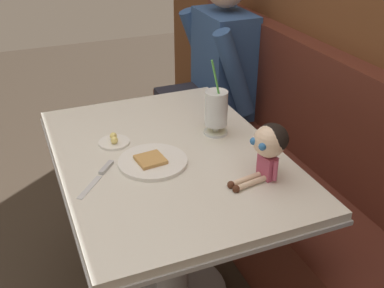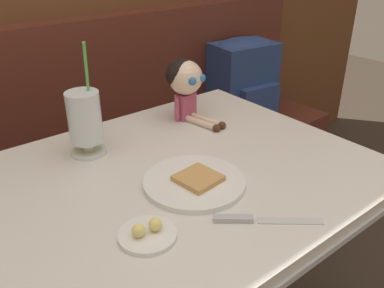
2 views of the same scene
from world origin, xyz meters
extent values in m
cube|color=brown|center=(0.00, 1.05, 1.20)|extent=(4.40, 0.08, 2.40)
cube|color=#512319|center=(0.00, 0.77, 0.23)|extent=(2.60, 0.48, 0.45)
cube|color=#512319|center=(0.00, 0.96, 0.73)|extent=(2.60, 0.10, 0.55)
cube|color=silver|center=(0.00, 0.18, 0.72)|extent=(1.10, 0.80, 0.03)
cube|color=#B7BABF|center=(0.00, 0.18, 0.70)|extent=(1.11, 0.81, 0.02)
cylinder|color=#A5A8AD|center=(0.00, 0.18, 0.37)|extent=(0.14, 0.14, 0.65)
cylinder|color=white|center=(0.04, 0.10, 0.75)|extent=(0.25, 0.25, 0.01)
cube|color=tan|center=(0.05, 0.09, 0.76)|extent=(0.10, 0.10, 0.01)
cylinder|color=silver|center=(-0.09, 0.41, 0.74)|extent=(0.10, 0.10, 0.01)
cylinder|color=silver|center=(-0.09, 0.41, 0.77)|extent=(0.03, 0.03, 0.03)
cylinder|color=silver|center=(-0.09, 0.41, 0.85)|extent=(0.09, 0.09, 0.14)
cylinder|color=#E0DB6B|center=(-0.09, 0.41, 0.84)|extent=(0.08, 0.08, 0.12)
cylinder|color=#51B74C|center=(-0.07, 0.41, 0.95)|extent=(0.02, 0.05, 0.22)
cylinder|color=white|center=(-0.15, 0.01, 0.74)|extent=(0.12, 0.12, 0.01)
sphere|color=#F4E07A|center=(-0.17, 0.01, 0.76)|extent=(0.03, 0.03, 0.03)
sphere|color=#F4E07A|center=(-0.14, 0.01, 0.76)|extent=(0.03, 0.03, 0.03)
cube|color=silver|center=(0.11, -0.14, 0.74)|extent=(0.12, 0.10, 0.00)
cube|color=#B2B5BA|center=(0.02, -0.06, 0.75)|extent=(0.08, 0.07, 0.01)
cube|color=#B74C6B|center=(0.28, 0.44, 0.78)|extent=(0.07, 0.05, 0.08)
sphere|color=beige|center=(0.28, 0.44, 0.88)|extent=(0.11, 0.11, 0.11)
ellipsoid|color=black|center=(0.27, 0.45, 0.89)|extent=(0.13, 0.12, 0.10)
sphere|color=#2D6BB2|center=(0.26, 0.38, 0.88)|extent=(0.03, 0.03, 0.03)
sphere|color=#2D6BB2|center=(0.31, 0.39, 0.88)|extent=(0.03, 0.03, 0.03)
cylinder|color=beige|center=(0.28, 0.35, 0.75)|extent=(0.04, 0.12, 0.02)
cylinder|color=beige|center=(0.30, 0.36, 0.75)|extent=(0.04, 0.12, 0.02)
sphere|color=#4C2819|center=(0.29, 0.30, 0.75)|extent=(0.03, 0.03, 0.03)
sphere|color=#4C2819|center=(0.31, 0.30, 0.75)|extent=(0.03, 0.03, 0.03)
cylinder|color=#B74C6B|center=(0.24, 0.43, 0.79)|extent=(0.02, 0.02, 0.07)
cylinder|color=#B74C6B|center=(0.32, 0.44, 0.79)|extent=(0.02, 0.02, 0.07)
cube|color=#2D4C7F|center=(-0.82, 0.80, 0.74)|extent=(0.38, 0.24, 0.58)
cube|color=#23232D|center=(-0.82, 0.62, 0.52)|extent=(0.34, 0.36, 0.14)
cylinder|color=#2D4C7F|center=(-1.05, 0.75, 0.77)|extent=(0.09, 0.25, 0.48)
cylinder|color=#2D4C7F|center=(-0.59, 0.75, 0.77)|extent=(0.09, 0.25, 0.48)
camera|label=1|loc=(1.44, -0.31, 1.62)|focal=44.20mm
camera|label=2|loc=(-0.49, -0.55, 1.29)|focal=38.43mm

